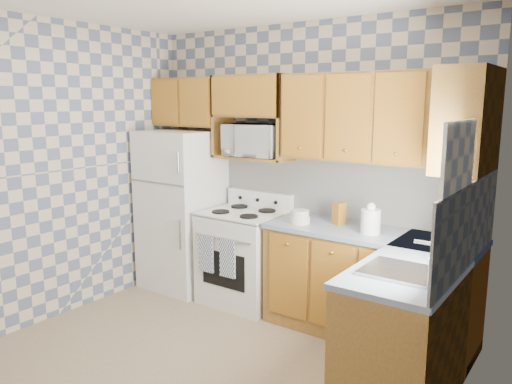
# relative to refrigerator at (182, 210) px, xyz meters

# --- Properties ---
(floor) EXTENTS (3.40, 3.40, 0.00)m
(floor) POSITION_rel_refrigerator_xyz_m (1.27, -1.25, -0.84)
(floor) COLOR #826B53
(floor) RESTS_ON ground
(back_wall) EXTENTS (3.40, 0.02, 2.70)m
(back_wall) POSITION_rel_refrigerator_xyz_m (1.27, 0.35, 0.51)
(back_wall) COLOR slate
(back_wall) RESTS_ON ground
(right_wall) EXTENTS (0.02, 3.20, 2.70)m
(right_wall) POSITION_rel_refrigerator_xyz_m (2.97, -1.25, 0.51)
(right_wall) COLOR slate
(right_wall) RESTS_ON ground
(backsplash_back) EXTENTS (2.60, 0.02, 0.56)m
(backsplash_back) POSITION_rel_refrigerator_xyz_m (1.68, 0.34, 0.36)
(backsplash_back) COLOR silver
(backsplash_back) RESTS_ON back_wall
(backsplash_right) EXTENTS (0.02, 1.60, 0.56)m
(backsplash_right) POSITION_rel_refrigerator_xyz_m (2.96, -0.45, 0.36)
(backsplash_right) COLOR silver
(backsplash_right) RESTS_ON right_wall
(refrigerator) EXTENTS (0.75, 0.70, 1.68)m
(refrigerator) POSITION_rel_refrigerator_xyz_m (0.00, 0.00, 0.00)
(refrigerator) COLOR silver
(refrigerator) RESTS_ON floor
(stove_body) EXTENTS (0.76, 0.65, 0.90)m
(stove_body) POSITION_rel_refrigerator_xyz_m (0.80, 0.03, -0.39)
(stove_body) COLOR silver
(stove_body) RESTS_ON floor
(cooktop) EXTENTS (0.76, 0.65, 0.02)m
(cooktop) POSITION_rel_refrigerator_xyz_m (0.80, 0.03, 0.07)
(cooktop) COLOR silver
(cooktop) RESTS_ON stove_body
(backguard) EXTENTS (0.76, 0.08, 0.17)m
(backguard) POSITION_rel_refrigerator_xyz_m (0.80, 0.30, 0.16)
(backguard) COLOR silver
(backguard) RESTS_ON cooktop
(dish_towel_left) EXTENTS (0.17, 0.02, 0.36)m
(dish_towel_left) POSITION_rel_refrigerator_xyz_m (0.61, -0.32, -0.29)
(dish_towel_left) COLOR navy
(dish_towel_left) RESTS_ON stove_body
(dish_towel_right) EXTENTS (0.17, 0.02, 0.36)m
(dish_towel_right) POSITION_rel_refrigerator_xyz_m (0.87, -0.32, -0.29)
(dish_towel_right) COLOR navy
(dish_towel_right) RESTS_ON stove_body
(base_cabinets_back) EXTENTS (1.75, 0.60, 0.88)m
(base_cabinets_back) POSITION_rel_refrigerator_xyz_m (2.10, 0.05, -0.40)
(base_cabinets_back) COLOR brown
(base_cabinets_back) RESTS_ON floor
(base_cabinets_right) EXTENTS (0.60, 1.60, 0.88)m
(base_cabinets_right) POSITION_rel_refrigerator_xyz_m (2.67, -0.45, -0.40)
(base_cabinets_right) COLOR brown
(base_cabinets_right) RESTS_ON floor
(countertop_back) EXTENTS (1.77, 0.63, 0.04)m
(countertop_back) POSITION_rel_refrigerator_xyz_m (2.10, 0.05, 0.06)
(countertop_back) COLOR slate
(countertop_back) RESTS_ON base_cabinets_back
(countertop_right) EXTENTS (0.63, 1.60, 0.04)m
(countertop_right) POSITION_rel_refrigerator_xyz_m (2.67, -0.45, 0.06)
(countertop_right) COLOR slate
(countertop_right) RESTS_ON base_cabinets_right
(upper_cabinets_back) EXTENTS (1.75, 0.33, 0.74)m
(upper_cabinets_back) POSITION_rel_refrigerator_xyz_m (2.10, 0.19, 1.01)
(upper_cabinets_back) COLOR brown
(upper_cabinets_back) RESTS_ON back_wall
(upper_cabinets_fridge) EXTENTS (0.82, 0.33, 0.50)m
(upper_cabinets_fridge) POSITION_rel_refrigerator_xyz_m (-0.02, 0.19, 1.13)
(upper_cabinets_fridge) COLOR brown
(upper_cabinets_fridge) RESTS_ON back_wall
(upper_cabinets_right) EXTENTS (0.33, 0.70, 0.74)m
(upper_cabinets_right) POSITION_rel_refrigerator_xyz_m (2.81, 0.00, 1.01)
(upper_cabinets_right) COLOR brown
(upper_cabinets_right) RESTS_ON right_wall
(microwave_shelf) EXTENTS (0.80, 0.33, 0.03)m
(microwave_shelf) POSITION_rel_refrigerator_xyz_m (0.80, 0.19, 0.60)
(microwave_shelf) COLOR brown
(microwave_shelf) RESTS_ON back_wall
(microwave) EXTENTS (0.60, 0.44, 0.31)m
(microwave) POSITION_rel_refrigerator_xyz_m (0.83, 0.18, 0.77)
(microwave) COLOR silver
(microwave) RESTS_ON microwave_shelf
(sink) EXTENTS (0.48, 0.40, 0.03)m
(sink) POSITION_rel_refrigerator_xyz_m (2.67, -0.80, 0.09)
(sink) COLOR #B7B7BC
(sink) RESTS_ON countertop_right
(window) EXTENTS (0.02, 0.66, 0.86)m
(window) POSITION_rel_refrigerator_xyz_m (2.96, -0.80, 0.61)
(window) COLOR white
(window) RESTS_ON right_wall
(bottle_0) EXTENTS (0.07, 0.07, 0.30)m
(bottle_0) POSITION_rel_refrigerator_xyz_m (2.72, -0.16, 0.23)
(bottle_0) COLOR black
(bottle_0) RESTS_ON countertop_back
(bottle_1) EXTENTS (0.07, 0.07, 0.28)m
(bottle_1) POSITION_rel_refrigerator_xyz_m (2.82, -0.21, 0.22)
(bottle_1) COLOR black
(bottle_1) RESTS_ON countertop_back
(bottle_2) EXTENTS (0.07, 0.07, 0.26)m
(bottle_2) POSITION_rel_refrigerator_xyz_m (2.85, -0.12, 0.21)
(bottle_2) COLOR #562B0A
(bottle_2) RESTS_ON countertop_back
(knife_block) EXTENTS (0.12, 0.12, 0.19)m
(knife_block) POSITION_rel_refrigerator_xyz_m (1.78, 0.11, 0.18)
(knife_block) COLOR brown
(knife_block) RESTS_ON countertop_back
(electric_kettle) EXTENTS (0.16, 0.16, 0.20)m
(electric_kettle) POSITION_rel_refrigerator_xyz_m (2.13, -0.03, 0.18)
(electric_kettle) COLOR silver
(electric_kettle) RESTS_ON countertop_back
(food_containers) EXTENTS (0.18, 0.18, 0.12)m
(food_containers) POSITION_rel_refrigerator_xyz_m (1.49, -0.06, 0.14)
(food_containers) COLOR beige
(food_containers) RESTS_ON countertop_back
(soap_bottle) EXTENTS (0.06, 0.06, 0.17)m
(soap_bottle) POSITION_rel_refrigerator_xyz_m (2.89, -0.93, 0.17)
(soap_bottle) COLOR beige
(soap_bottle) RESTS_ON countertop_right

